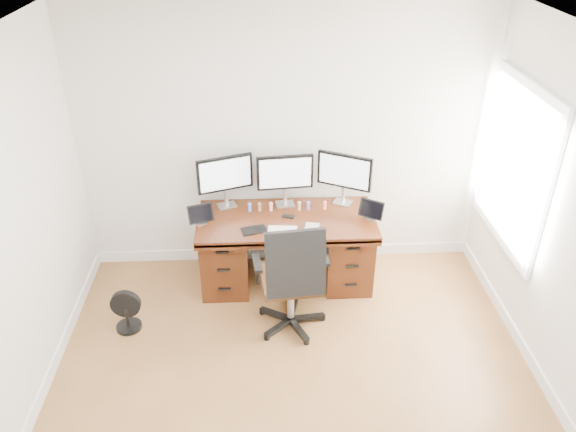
{
  "coord_description": "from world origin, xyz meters",
  "views": [
    {
      "loc": [
        -0.22,
        -2.81,
        3.5
      ],
      "look_at": [
        0.0,
        1.5,
        0.95
      ],
      "focal_mm": 35.0,
      "sensor_mm": 36.0,
      "label": 1
    }
  ],
  "objects_px": {
    "desk": "(286,247)",
    "office_chair": "(292,295)",
    "monitor_center": "(285,174)",
    "floor_fan": "(126,311)",
    "keyboard": "(283,230)"
  },
  "relations": [
    {
      "from": "desk",
      "to": "monitor_center",
      "type": "distance_m",
      "value": 0.72
    },
    {
      "from": "desk",
      "to": "office_chair",
      "type": "height_order",
      "value": "office_chair"
    },
    {
      "from": "desk",
      "to": "keyboard",
      "type": "bearing_deg",
      "value": -100.57
    },
    {
      "from": "keyboard",
      "to": "floor_fan",
      "type": "bearing_deg",
      "value": -159.37
    },
    {
      "from": "desk",
      "to": "keyboard",
      "type": "height_order",
      "value": "keyboard"
    },
    {
      "from": "desk",
      "to": "floor_fan",
      "type": "height_order",
      "value": "desk"
    },
    {
      "from": "office_chair",
      "to": "monitor_center",
      "type": "xyz_separation_m",
      "value": [
        -0.01,
        0.97,
        0.71
      ]
    },
    {
      "from": "office_chair",
      "to": "floor_fan",
      "type": "xyz_separation_m",
      "value": [
        -1.49,
        0.07,
        -0.18
      ]
    },
    {
      "from": "office_chair",
      "to": "desk",
      "type": "bearing_deg",
      "value": 84.65
    },
    {
      "from": "office_chair",
      "to": "keyboard",
      "type": "height_order",
      "value": "office_chair"
    },
    {
      "from": "floor_fan",
      "to": "monitor_center",
      "type": "bearing_deg",
      "value": 33.84
    },
    {
      "from": "desk",
      "to": "monitor_center",
      "type": "xyz_separation_m",
      "value": [
        0.0,
        0.24,
        0.68
      ]
    },
    {
      "from": "floor_fan",
      "to": "monitor_center",
      "type": "distance_m",
      "value": 1.95
    },
    {
      "from": "desk",
      "to": "office_chair",
      "type": "bearing_deg",
      "value": -89.03
    },
    {
      "from": "floor_fan",
      "to": "office_chair",
      "type": "bearing_deg",
      "value": -0.27
    }
  ]
}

